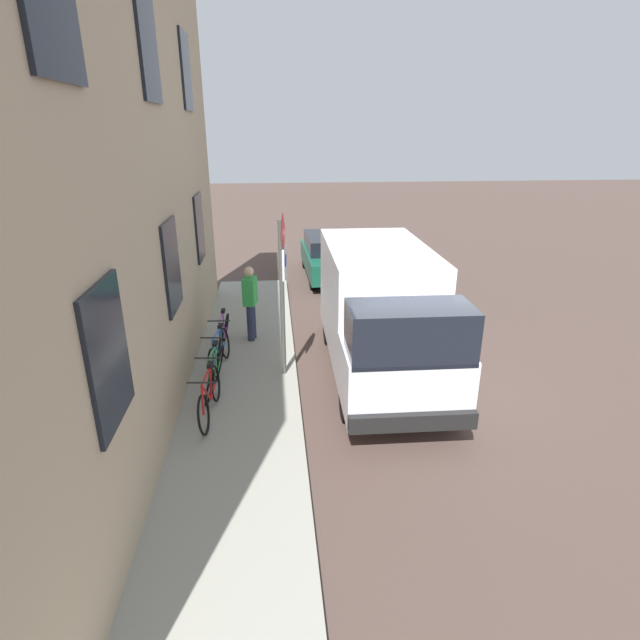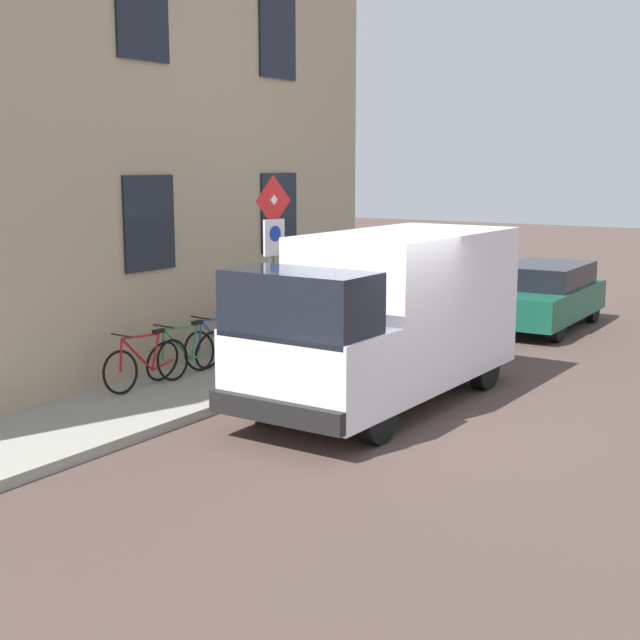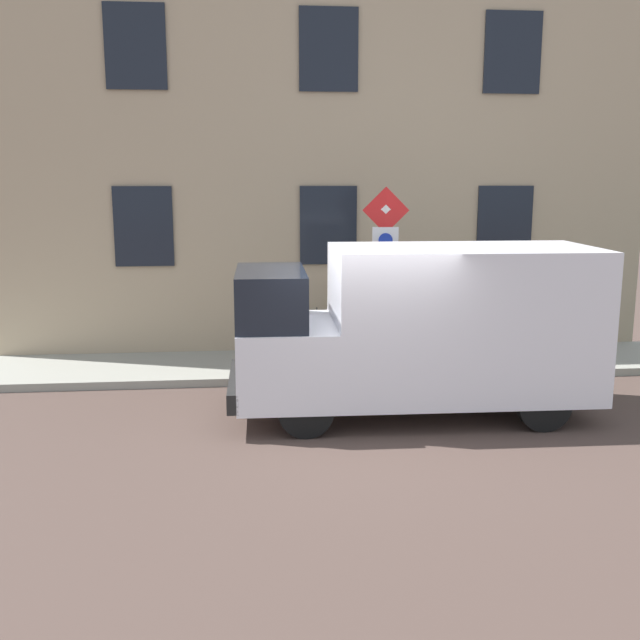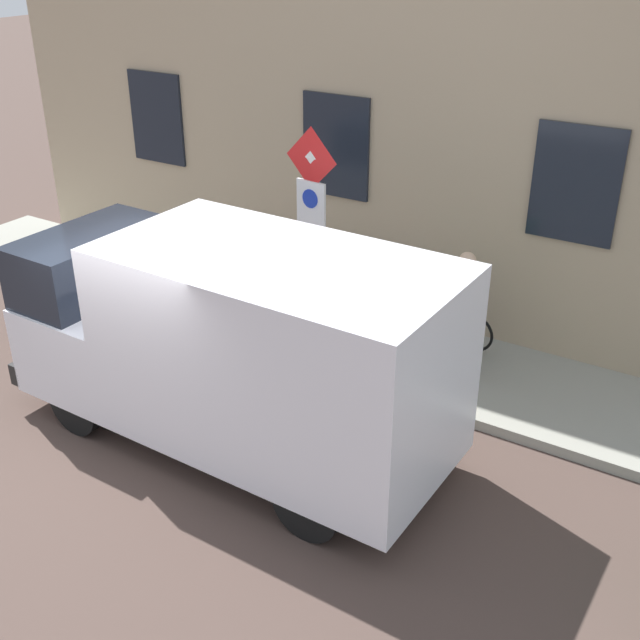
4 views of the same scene
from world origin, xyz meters
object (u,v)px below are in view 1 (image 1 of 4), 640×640
bicycle_green (215,372)px  bicycle_red (209,396)px  parked_hatchback (331,255)px  bicycle_blue (219,352)px  delivery_van (381,310)px  pedestrian (250,301)px  sign_post_stacked (283,273)px  bicycle_purple (223,335)px

bicycle_green → bicycle_red: bearing=4.3°
parked_hatchback → bicycle_blue: size_ratio=2.36×
delivery_van → bicycle_blue: 3.34m
bicycle_blue → bicycle_red: (-0.00, 1.80, 0.00)m
parked_hatchback → pedestrian: bearing=-25.5°
sign_post_stacked → bicycle_green: size_ratio=1.79×
bicycle_red → bicycle_green: bearing=-175.9°
bicycle_purple → bicycle_red: size_ratio=1.00×
bicycle_blue → delivery_van: bearing=94.6°
delivery_van → bicycle_green: 3.43m
delivery_van → bicycle_blue: size_ratio=3.13×
parked_hatchback → bicycle_blue: bearing=-25.0°
parked_hatchback → bicycle_green: parked_hatchback is taller
bicycle_green → bicycle_red: size_ratio=1.00×
parked_hatchback → bicycle_purple: bearing=-28.0°
sign_post_stacked → bicycle_green: 2.23m
bicycle_red → parked_hatchback: bearing=164.9°
sign_post_stacked → pedestrian: (0.73, -1.83, -1.14)m
bicycle_green → sign_post_stacked: bearing=117.7°
sign_post_stacked → pedestrian: sign_post_stacked is taller
sign_post_stacked → parked_hatchback: bearing=-103.4°
sign_post_stacked → delivery_van: bearing=-174.0°
pedestrian → parked_hatchback: bearing=-101.8°
bicycle_blue → bicycle_green: (-0.00, 0.90, 0.00)m
parked_hatchback → pedestrian: 6.09m
bicycle_red → delivery_van: bearing=121.5°
sign_post_stacked → bicycle_blue: bearing=-13.8°
bicycle_purple → pedestrian: 1.02m
delivery_van → bicycle_red: 3.74m
delivery_van → parked_hatchback: bearing=-177.9°
bicycle_red → pedestrian: (-0.60, -3.30, 0.56)m
parked_hatchback → pedestrian: pedestrian is taller
parked_hatchback → bicycle_green: bearing=-22.6°
bicycle_blue → bicycle_red: size_ratio=1.00×
pedestrian → bicycle_red: bearing=92.1°
parked_hatchback → bicycle_purple: (3.08, 6.16, -0.22)m
bicycle_blue → pedestrian: size_ratio=1.00×
bicycle_blue → bicycle_green: same height
bicycle_blue → bicycle_green: bearing=6.8°
bicycle_red → pedestrian: size_ratio=1.00×
bicycle_blue → bicycle_red: 1.80m
sign_post_stacked → delivery_van: 2.12m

